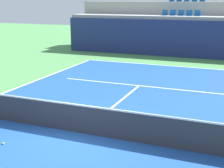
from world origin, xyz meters
TOP-DOWN VIEW (x-y plane):
  - ground_plane at (0.00, 0.00)m, footprint 80.00×80.00m
  - court_surface at (0.00, 0.00)m, footprint 11.00×24.00m
  - baseline_far at (0.00, 11.95)m, footprint 11.00×0.10m
  - service_line_far at (0.00, 6.40)m, footprint 8.26×0.10m
  - centre_service_line at (0.00, 3.20)m, footprint 0.10×6.40m
  - back_wall at (0.00, 15.60)m, footprint 17.77×0.30m
  - stands_tier_lower at (0.00, 16.95)m, footprint 17.77×2.40m
  - stands_tier_upper at (0.00, 19.35)m, footprint 17.77×2.40m
  - seating_row_lower at (-0.00, 17.05)m, footprint 2.96×0.44m
  - seating_row_upper at (-0.00, 19.45)m, footprint 2.96×0.44m
  - tennis_net at (0.00, 0.00)m, footprint 11.08×0.08m
  - tennis_ball_0 at (-1.76, -1.64)m, footprint 0.07×0.07m

SIDE VIEW (x-z plane):
  - ground_plane at x=0.00m, z-range 0.00..0.00m
  - court_surface at x=0.00m, z-range 0.00..0.01m
  - baseline_far at x=0.00m, z-range 0.01..0.01m
  - service_line_far at x=0.00m, z-range 0.01..0.01m
  - centre_service_line at x=0.00m, z-range 0.01..0.01m
  - tennis_ball_0 at x=-1.76m, z-range 0.01..0.08m
  - tennis_net at x=0.00m, z-range -0.03..1.04m
  - back_wall at x=0.00m, z-range 0.00..2.74m
  - stands_tier_lower at x=0.00m, z-range 0.00..2.99m
  - stands_tier_upper at x=0.00m, z-range 0.00..4.05m
  - seating_row_lower at x=0.00m, z-range 2.90..3.34m
  - seating_row_upper at x=0.00m, z-range 3.96..4.40m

